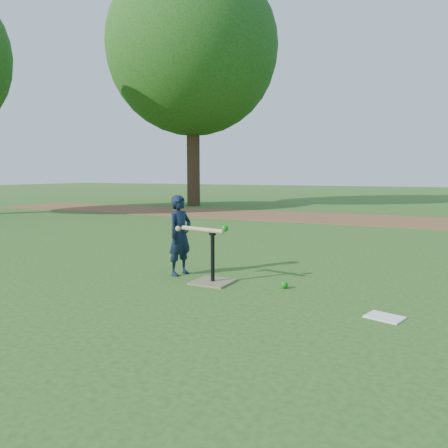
% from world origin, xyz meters
% --- Properties ---
extents(ground, '(80.00, 80.00, 0.00)m').
position_xyz_m(ground, '(0.00, 0.00, 0.00)').
color(ground, '#285116').
rests_on(ground, ground).
extents(dirt_strip, '(24.00, 3.00, 0.01)m').
position_xyz_m(dirt_strip, '(0.00, 7.50, 0.01)').
color(dirt_strip, brown).
rests_on(dirt_strip, ground).
extents(child, '(0.31, 0.40, 0.99)m').
position_xyz_m(child, '(-0.36, -0.21, 0.49)').
color(child, black).
rests_on(child, ground).
extents(wiffle_ball_ground, '(0.08, 0.08, 0.08)m').
position_xyz_m(wiffle_ball_ground, '(1.00, -0.27, 0.04)').
color(wiffle_ball_ground, '#0C8710').
rests_on(wiffle_ball_ground, ground).
extents(clipboard, '(0.35, 0.31, 0.01)m').
position_xyz_m(clipboard, '(2.09, -0.84, 0.01)').
color(clipboard, white).
rests_on(clipboard, ground).
extents(batting_tee, '(0.44, 0.44, 0.61)m').
position_xyz_m(batting_tee, '(0.18, -0.40, 0.11)').
color(batting_tee, '#7A6E4D').
rests_on(batting_tee, ground).
extents(swing_action, '(0.63, 0.18, 0.09)m').
position_xyz_m(swing_action, '(0.08, -0.41, 0.62)').
color(swing_action, tan).
rests_on(swing_action, ground).
extents(tree_left, '(6.40, 6.40, 9.08)m').
position_xyz_m(tree_left, '(-6.00, 10.00, 5.87)').
color(tree_left, '#382316').
rests_on(tree_left, ground).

